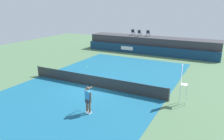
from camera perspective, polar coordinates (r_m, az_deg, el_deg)
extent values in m
plane|color=#4C704C|center=(20.86, -0.31, -1.69)|extent=(48.00, 48.00, 0.00)
cube|color=#16597A|center=(18.41, -4.68, -4.30)|extent=(12.00, 22.00, 0.00)
cube|color=navy|center=(30.09, 9.10, 5.02)|extent=(18.00, 0.20, 1.20)
cube|color=white|center=(31.01, 3.87, 5.65)|extent=(1.80, 0.02, 0.50)
cube|color=#38383D|center=(31.68, 10.19, 6.48)|extent=(18.00, 2.80, 2.20)
cylinder|color=#1E232D|center=(32.73, 5.95, 9.31)|extent=(0.04, 0.04, 0.44)
cylinder|color=#1E232D|center=(32.86, 5.27, 9.36)|extent=(0.04, 0.04, 0.44)
cylinder|color=#1E232D|center=(32.35, 5.73, 9.23)|extent=(0.04, 0.04, 0.44)
cylinder|color=#1E232D|center=(32.48, 5.04, 9.28)|extent=(0.04, 0.04, 0.44)
cube|color=#1E232D|center=(32.57, 5.51, 9.70)|extent=(0.47, 0.47, 0.03)
cube|color=#1E232D|center=(32.35, 5.40, 10.06)|extent=(0.44, 0.05, 0.42)
cylinder|color=#1E232D|center=(31.90, 7.66, 9.06)|extent=(0.04, 0.04, 0.44)
cylinder|color=#1E232D|center=(32.06, 7.00, 9.12)|extent=(0.04, 0.04, 0.44)
cylinder|color=#1E232D|center=(31.53, 7.35, 8.98)|extent=(0.04, 0.04, 0.44)
cylinder|color=#1E232D|center=(31.70, 6.68, 9.05)|extent=(0.04, 0.04, 0.44)
cube|color=#1E232D|center=(31.77, 7.19, 9.47)|extent=(0.47, 0.47, 0.03)
cube|color=#1E232D|center=(31.55, 7.04, 9.84)|extent=(0.44, 0.06, 0.42)
cylinder|color=#1E232D|center=(31.90, 9.78, 8.97)|extent=(0.04, 0.04, 0.44)
cylinder|color=#1E232D|center=(32.00, 9.07, 9.02)|extent=(0.04, 0.04, 0.44)
cylinder|color=#1E232D|center=(31.51, 9.61, 8.88)|extent=(0.04, 0.04, 0.44)
cylinder|color=#1E232D|center=(31.61, 8.89, 8.94)|extent=(0.04, 0.04, 0.44)
cube|color=#1E232D|center=(31.72, 9.36, 9.37)|extent=(0.48, 0.48, 0.03)
cube|color=#1E232D|center=(31.50, 9.28, 9.74)|extent=(0.44, 0.06, 0.42)
cylinder|color=white|center=(15.60, 18.58, -6.38)|extent=(0.04, 0.04, 1.40)
cylinder|color=white|center=(15.97, 18.67, -5.84)|extent=(0.04, 0.04, 1.40)
cylinder|color=white|center=(15.61, 17.10, -6.22)|extent=(0.04, 0.04, 1.40)
cylinder|color=white|center=(15.99, 17.23, -5.68)|extent=(0.04, 0.04, 1.40)
cube|color=white|center=(15.54, 18.13, -3.59)|extent=(0.48, 0.48, 0.03)
cube|color=white|center=(15.34, 17.59, -1.12)|extent=(0.07, 0.44, 1.33)
cube|color=#2D2D2D|center=(18.25, -4.72, -2.91)|extent=(12.40, 0.02, 0.95)
cylinder|color=#4C4C51|center=(22.04, -18.51, -0.21)|extent=(0.10, 0.10, 1.00)
cylinder|color=#4C4C51|center=(16.02, 14.55, -6.19)|extent=(0.10, 0.10, 1.00)
cube|color=white|center=(14.10, -5.76, -10.99)|extent=(0.18, 0.28, 0.10)
cylinder|color=brown|center=(13.90, -5.81, -9.31)|extent=(0.14, 0.14, 0.82)
cube|color=white|center=(14.26, -6.42, -10.68)|extent=(0.18, 0.28, 0.10)
cylinder|color=brown|center=(14.06, -6.48, -9.01)|extent=(0.14, 0.14, 0.82)
cube|color=#333338|center=(13.84, -6.19, -7.93)|extent=(0.38, 0.30, 0.24)
cube|color=#338CCC|center=(13.69, -6.24, -6.56)|extent=(0.40, 0.28, 0.56)
sphere|color=brown|center=(13.52, -6.30, -4.77)|extent=(0.22, 0.22, 0.22)
cylinder|color=brown|center=(13.53, -5.55, -6.91)|extent=(0.09, 0.09, 0.60)
cylinder|color=brown|center=(13.91, -6.12, -4.82)|extent=(0.24, 0.61, 0.14)
cylinder|color=black|center=(14.16, -4.86, -4.27)|extent=(0.30, 0.11, 0.03)
torus|color=black|center=(14.35, -4.01, -3.97)|extent=(0.30, 0.10, 0.30)
sphere|color=#D8EA33|center=(24.05, -6.39, 0.81)|extent=(0.07, 0.07, 0.07)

